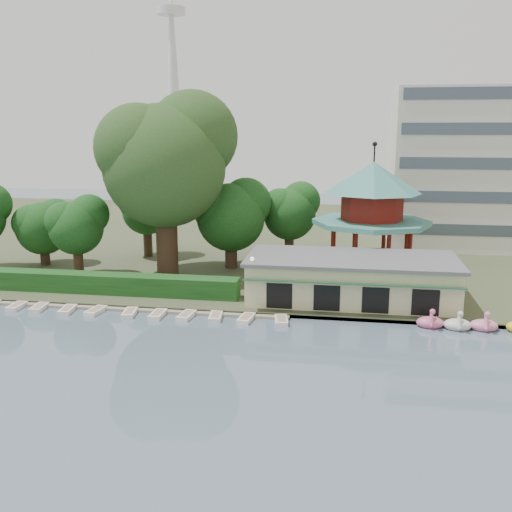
% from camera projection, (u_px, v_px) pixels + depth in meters
% --- Properties ---
extents(ground_plane, '(220.00, 220.00, 0.00)m').
position_uv_depth(ground_plane, '(170.00, 412.00, 31.90)').
color(ground_plane, slate).
rests_on(ground_plane, ground).
extents(shore, '(220.00, 70.00, 0.40)m').
position_uv_depth(shore, '(279.00, 237.00, 81.94)').
color(shore, '#424930').
rests_on(shore, ground).
extents(embankment, '(220.00, 0.60, 0.30)m').
position_uv_depth(embankment, '(232.00, 312.00, 48.53)').
color(embankment, gray).
rests_on(embankment, ground).
extents(dock, '(34.00, 1.60, 0.24)m').
position_uv_depth(dock, '(98.00, 306.00, 50.28)').
color(dock, gray).
rests_on(dock, ground).
extents(boathouse, '(18.60, 9.39, 3.90)m').
position_uv_depth(boathouse, '(351.00, 278.00, 51.01)').
color(boathouse, beige).
rests_on(boathouse, shore).
extents(pavilion, '(12.40, 12.40, 13.50)m').
position_uv_depth(pavilion, '(372.00, 207.00, 59.23)').
color(pavilion, beige).
rests_on(pavilion, shore).
extents(broadcast_tower, '(8.00, 8.00, 96.00)m').
position_uv_depth(broadcast_tower, '(173.00, 62.00, 165.70)').
color(broadcast_tower, silver).
rests_on(broadcast_tower, ground).
extents(hedge, '(30.00, 2.00, 1.80)m').
position_uv_depth(hedge, '(82.00, 282.00, 53.66)').
color(hedge, '#1A4A1A').
rests_on(hedge, shore).
extents(lamp_post, '(0.36, 0.36, 4.28)m').
position_uv_depth(lamp_post, '(252.00, 272.00, 49.23)').
color(lamp_post, black).
rests_on(lamp_post, shore).
extents(big_tree, '(13.75, 12.81, 18.94)m').
position_uv_depth(big_tree, '(166.00, 156.00, 57.62)').
color(big_tree, '#3A281C').
rests_on(big_tree, shore).
extents(small_trees, '(39.67, 15.90, 9.84)m').
position_uv_depth(small_trees, '(143.00, 215.00, 62.74)').
color(small_trees, '#3A281C').
rests_on(small_trees, shore).
extents(swan_boats, '(12.22, 2.08, 1.92)m').
position_uv_depth(swan_boats, '(498.00, 326.00, 44.53)').
color(swan_boats, '#DA618B').
rests_on(swan_boats, ground).
extents(moored_rowboats, '(32.60, 2.65, 0.36)m').
position_uv_depth(moored_rowboats, '(98.00, 311.00, 48.85)').
color(moored_rowboats, white).
rests_on(moored_rowboats, ground).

